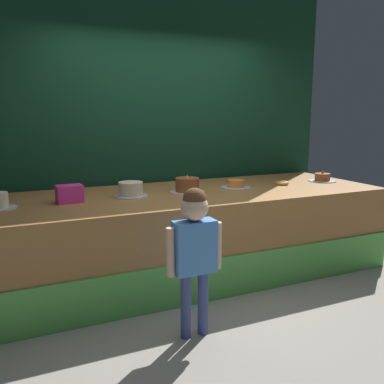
{
  "coord_description": "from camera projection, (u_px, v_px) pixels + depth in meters",
  "views": [
    {
      "loc": [
        -1.6,
        -3.0,
        1.6
      ],
      "look_at": [
        -0.07,
        0.41,
        0.89
      ],
      "focal_mm": 38.56,
      "sensor_mm": 36.0,
      "label": 1
    }
  ],
  "objects": [
    {
      "name": "cake_left",
      "position": [
        131.0,
        190.0,
        3.86
      ],
      "size": [
        0.31,
        0.31,
        0.14
      ],
      "color": "silver",
      "rests_on": "stage_platform"
    },
    {
      "name": "stage_platform",
      "position": [
        187.0,
        233.0,
        4.17
      ],
      "size": [
        3.99,
        1.39,
        0.84
      ],
      "color": "#9E6B38",
      "rests_on": "ground_plane"
    },
    {
      "name": "cake_far_right",
      "position": [
        322.0,
        178.0,
        4.74
      ],
      "size": [
        0.31,
        0.31,
        0.12
      ],
      "color": "silver",
      "rests_on": "stage_platform"
    },
    {
      "name": "cake_center",
      "position": [
        187.0,
        186.0,
        4.06
      ],
      "size": [
        0.35,
        0.35,
        0.18
      ],
      "color": "silver",
      "rests_on": "stage_platform"
    },
    {
      "name": "pink_box",
      "position": [
        69.0,
        194.0,
        3.59
      ],
      "size": [
        0.23,
        0.16,
        0.15
      ],
      "primitive_type": "cube",
      "rotation": [
        0.0,
        0.0,
        0.08
      ],
      "color": "#E7369B",
      "rests_on": "stage_platform"
    },
    {
      "name": "curtain_backdrop",
      "position": [
        159.0,
        115.0,
        4.65
      ],
      "size": [
        4.27,
        0.08,
        3.19
      ],
      "primitive_type": "cube",
      "color": "#113823",
      "rests_on": "ground_plane"
    },
    {
      "name": "donut",
      "position": [
        282.0,
        183.0,
        4.51
      ],
      "size": [
        0.14,
        0.14,
        0.04
      ],
      "primitive_type": "torus",
      "color": "#F2BF4C",
      "rests_on": "stage_platform"
    },
    {
      "name": "child_figure",
      "position": [
        194.0,
        242.0,
        2.91
      ],
      "size": [
        0.43,
        0.2,
        1.1
      ],
      "color": "#3F4C8C",
      "rests_on": "ground_plane"
    },
    {
      "name": "cake_right",
      "position": [
        236.0,
        185.0,
        4.32
      ],
      "size": [
        0.31,
        0.31,
        0.08
      ],
      "color": "silver",
      "rests_on": "stage_platform"
    },
    {
      "name": "ground_plane",
      "position": [
        218.0,
        299.0,
        3.63
      ],
      "size": [
        12.0,
        12.0,
        0.0
      ],
      "primitive_type": "plane",
      "color": "gray"
    }
  ]
}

